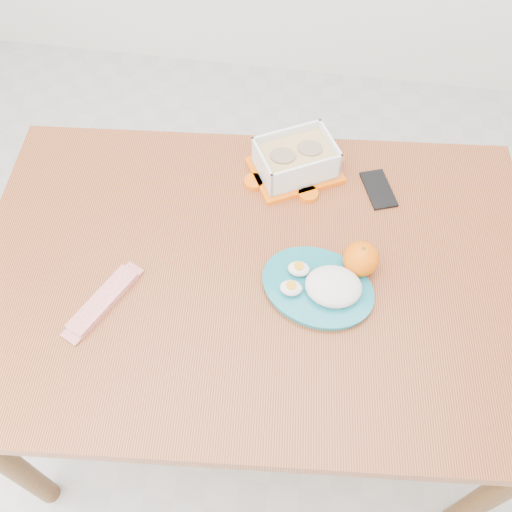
# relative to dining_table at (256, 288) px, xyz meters

# --- Properties ---
(ground) EXTENTS (3.50, 3.50, 0.00)m
(ground) POSITION_rel_dining_table_xyz_m (-0.10, -0.03, -0.67)
(ground) COLOR #B7B7B2
(ground) RESTS_ON ground
(dining_table) EXTENTS (1.45, 1.04, 0.75)m
(dining_table) POSITION_rel_dining_table_xyz_m (0.00, 0.00, 0.00)
(dining_table) COLOR #A7562F
(dining_table) RESTS_ON ground
(food_container) EXTENTS (0.28, 0.26, 0.10)m
(food_container) POSITION_rel_dining_table_xyz_m (0.06, 0.33, 0.13)
(food_container) COLOR #FF6507
(food_container) RESTS_ON dining_table
(orange_fruit) EXTENTS (0.09, 0.09, 0.09)m
(orange_fruit) POSITION_rel_dining_table_xyz_m (0.24, 0.04, 0.13)
(orange_fruit) COLOR #F65504
(orange_fruit) RESTS_ON dining_table
(rice_plate) EXTENTS (0.33, 0.33, 0.07)m
(rice_plate) POSITION_rel_dining_table_xyz_m (0.16, -0.03, 0.11)
(rice_plate) COLOR #177380
(rice_plate) RESTS_ON dining_table
(candy_bar) EXTENTS (0.13, 0.20, 0.02)m
(candy_bar) POSITION_rel_dining_table_xyz_m (-0.34, -0.14, 0.09)
(candy_bar) COLOR red
(candy_bar) RESTS_ON dining_table
(smartphone) EXTENTS (0.11, 0.14, 0.01)m
(smartphone) POSITION_rel_dining_table_xyz_m (0.28, 0.30, 0.09)
(smartphone) COLOR black
(smartphone) RESTS_ON dining_table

